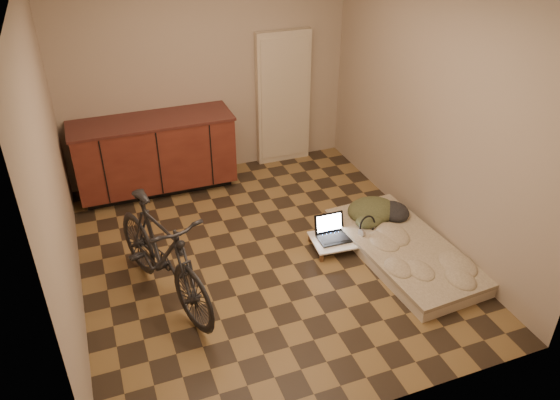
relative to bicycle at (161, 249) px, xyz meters
name	(u,v)px	position (x,y,z in m)	size (l,w,h in m)	color
room_shell	(262,137)	(1.02, 0.29, 0.76)	(3.50, 4.00, 2.60)	brown
cabinets	(155,155)	(0.27, 1.99, -0.07)	(1.84, 0.62, 0.91)	black
appliance_panel	(283,98)	(1.97, 2.23, 0.31)	(0.70, 0.10, 1.70)	beige
bicycle	(161,249)	(0.00, 0.00, 0.00)	(0.49, 1.66, 1.07)	black
futon	(403,250)	(2.32, -0.22, -0.46)	(0.95, 1.80, 0.15)	beige
clothing_pile	(378,205)	(2.34, 0.35, -0.27)	(0.57, 0.47, 0.23)	#3E4226
headphones	(367,225)	(2.08, 0.10, -0.31)	(0.24, 0.22, 0.16)	black
lap_desk	(342,239)	(1.82, 0.14, -0.44)	(0.67, 0.46, 0.11)	brown
laptop	(332,233)	(1.73, 0.20, -0.38)	(0.33, 0.29, 0.22)	black
mouse	(364,233)	(2.06, 0.11, -0.41)	(0.06, 0.10, 0.04)	white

